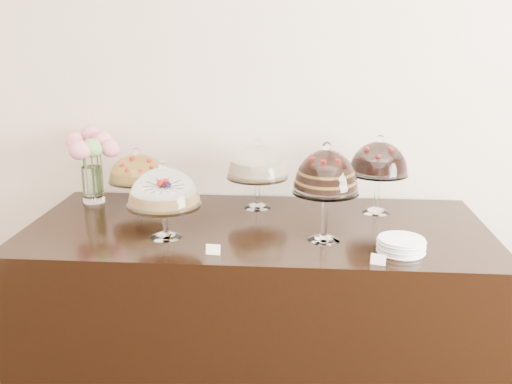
# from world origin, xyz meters

# --- Properties ---
(wall_back) EXTENTS (5.00, 0.04, 3.00)m
(wall_back) POSITION_xyz_m (0.00, 3.00, 1.50)
(wall_back) COLOR beige
(wall_back) RESTS_ON ground
(display_counter) EXTENTS (2.20, 1.00, 0.90)m
(display_counter) POSITION_xyz_m (-0.32, 2.45, 0.45)
(display_counter) COLOR black
(display_counter) RESTS_ON ground
(cake_stand_sugar_sponge) EXTENTS (0.33, 0.33, 0.36)m
(cake_stand_sugar_sponge) POSITION_xyz_m (-0.72, 2.26, 1.12)
(cake_stand_sugar_sponge) COLOR white
(cake_stand_sugar_sponge) RESTS_ON display_counter
(cake_stand_choco_layer) EXTENTS (0.29, 0.29, 0.45)m
(cake_stand_choco_layer) POSITION_xyz_m (-0.00, 2.27, 1.20)
(cake_stand_choco_layer) COLOR white
(cake_stand_choco_layer) RESTS_ON display_counter
(cake_stand_cheesecake) EXTENTS (0.32, 0.32, 0.37)m
(cake_stand_cheesecake) POSITION_xyz_m (-0.34, 2.73, 1.14)
(cake_stand_cheesecake) COLOR white
(cake_stand_cheesecake) RESTS_ON display_counter
(cake_stand_dark_choco) EXTENTS (0.30, 0.30, 0.40)m
(cake_stand_dark_choco) POSITION_xyz_m (0.28, 2.70, 1.17)
(cake_stand_dark_choco) COLOR white
(cake_stand_dark_choco) RESTS_ON display_counter
(cake_stand_fruit_tart) EXTENTS (0.31, 0.31, 0.31)m
(cake_stand_fruit_tart) POSITION_xyz_m (-0.97, 2.73, 1.09)
(cake_stand_fruit_tart) COLOR white
(cake_stand_fruit_tart) RESTS_ON display_counter
(flower_vase) EXTENTS (0.31, 0.34, 0.40)m
(flower_vase) POSITION_xyz_m (-1.24, 2.77, 1.17)
(flower_vase) COLOR white
(flower_vase) RESTS_ON display_counter
(plate_stack) EXTENTS (0.20, 0.20, 0.06)m
(plate_stack) POSITION_xyz_m (0.32, 2.15, 0.93)
(plate_stack) COLOR white
(plate_stack) RESTS_ON display_counter
(price_card_left) EXTENTS (0.06, 0.02, 0.04)m
(price_card_left) POSITION_xyz_m (-0.47, 2.06, 0.92)
(price_card_left) COLOR white
(price_card_left) RESTS_ON display_counter
(price_card_right) EXTENTS (0.06, 0.03, 0.04)m
(price_card_right) POSITION_xyz_m (0.21, 2.01, 0.92)
(price_card_right) COLOR white
(price_card_right) RESTS_ON display_counter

